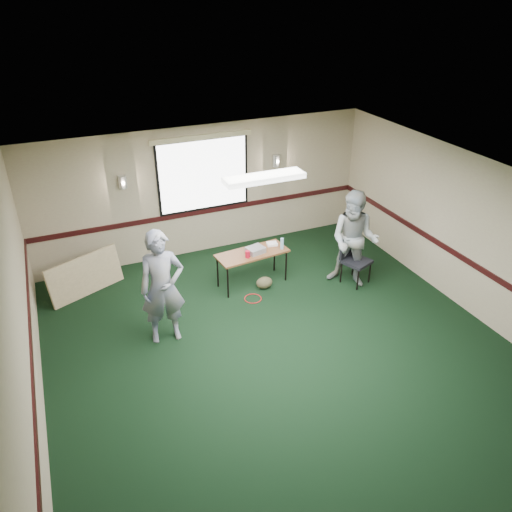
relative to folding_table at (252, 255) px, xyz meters
name	(u,v)px	position (x,y,z in m)	size (l,w,h in m)	color
ground	(290,362)	(-0.36, -2.32, -0.63)	(8.00, 8.00, 0.00)	black
room_shell	(237,215)	(-0.36, -0.20, 0.95)	(8.00, 8.02, 8.00)	tan
folding_table	(252,255)	(0.00, 0.00, 0.00)	(1.40, 0.67, 0.68)	#5D2E1A
projector	(255,250)	(0.06, -0.02, 0.10)	(0.31, 0.26, 0.10)	#929299
game_console	(272,244)	(0.47, 0.13, 0.07)	(0.19, 0.15, 0.05)	white
red_cup	(248,254)	(-0.15, -0.15, 0.12)	(0.09, 0.09, 0.13)	#B60C24
water_bottle	(282,244)	(0.57, -0.09, 0.16)	(0.07, 0.07, 0.22)	#87BEDD
duffel_bag	(264,283)	(0.15, -0.24, -0.52)	(0.32, 0.24, 0.22)	#423F26
cable_coil	(253,299)	(-0.20, -0.51, -0.62)	(0.32, 0.32, 0.02)	red
folded_table	(85,275)	(-2.95, 0.92, -0.26)	(1.43, 0.06, 0.74)	tan
conference_chair	(353,256)	(1.80, -0.66, -0.08)	(0.60, 0.61, 0.94)	black
person_left	(162,288)	(-1.92, -0.97, 0.33)	(0.70, 0.46, 1.92)	#3A467F
person_right	(354,240)	(1.73, -0.73, 0.31)	(0.91, 0.71, 1.87)	#7D9DC3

